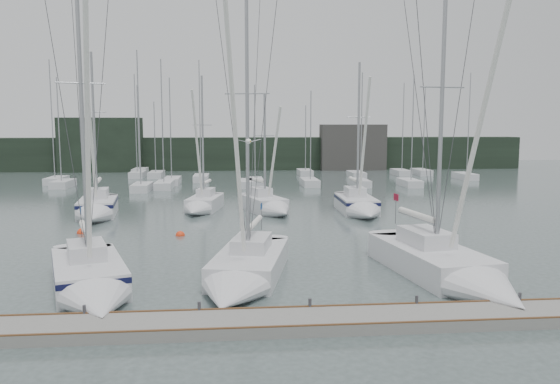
# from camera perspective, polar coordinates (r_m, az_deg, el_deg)

# --- Properties ---
(ground) EXTENTS (160.00, 160.00, 0.00)m
(ground) POSITION_cam_1_polar(r_m,az_deg,el_deg) (24.13, -3.05, -9.80)
(ground) COLOR #43514F
(ground) RESTS_ON ground
(dock) EXTENTS (24.00, 2.00, 0.40)m
(dock) POSITION_cam_1_polar(r_m,az_deg,el_deg) (19.33, -2.49, -13.52)
(dock) COLOR slate
(dock) RESTS_ON ground
(far_treeline) EXTENTS (90.00, 4.00, 5.00)m
(far_treeline) POSITION_cam_1_polar(r_m,az_deg,el_deg) (85.20, -4.63, 4.02)
(far_treeline) COLOR black
(far_treeline) RESTS_ON ground
(far_building_left) EXTENTS (12.00, 3.00, 8.00)m
(far_building_left) POSITION_cam_1_polar(r_m,az_deg,el_deg) (85.32, -18.23, 4.70)
(far_building_left) COLOR black
(far_building_left) RESTS_ON ground
(far_building_right) EXTENTS (10.00, 3.00, 7.00)m
(far_building_right) POSITION_cam_1_polar(r_m,az_deg,el_deg) (85.25, 7.61, 4.66)
(far_building_right) COLOR #3C3A37
(far_building_right) RESTS_ON ground
(mast_forest) EXTENTS (52.50, 25.05, 14.79)m
(mast_forest) POSITION_cam_1_polar(r_m,az_deg,el_deg) (67.39, -2.76, 1.53)
(mast_forest) COLOR silver
(mast_forest) RESTS_ON ground
(sailboat_near_left) EXTENTS (5.44, 9.16, 14.66)m
(sailboat_near_left) POSITION_cam_1_polar(r_m,az_deg,el_deg) (23.79, -19.08, -8.98)
(sailboat_near_left) COLOR silver
(sailboat_near_left) RESTS_ON ground
(sailboat_near_center) EXTENTS (4.81, 9.98, 14.24)m
(sailboat_near_center) POSITION_cam_1_polar(r_m,az_deg,el_deg) (23.86, -4.03, -8.74)
(sailboat_near_center) COLOR silver
(sailboat_near_center) RESTS_ON ground
(sailboat_near_right) EXTENTS (4.63, 10.95, 14.69)m
(sailboat_near_right) POSITION_cam_1_polar(r_m,az_deg,el_deg) (25.20, 17.91, -8.04)
(sailboat_near_right) COLOR silver
(sailboat_near_right) RESTS_ON ground
(sailboat_mid_a) EXTENTS (3.67, 7.95, 13.22)m
(sailboat_mid_a) POSITION_cam_1_polar(r_m,az_deg,el_deg) (43.25, -18.66, -1.74)
(sailboat_mid_a) COLOR silver
(sailboat_mid_a) RESTS_ON ground
(sailboat_mid_b) EXTENTS (3.44, 7.07, 11.60)m
(sailboat_mid_b) POSITION_cam_1_polar(r_m,az_deg,el_deg) (44.29, -8.24, -1.41)
(sailboat_mid_b) COLOR silver
(sailboat_mid_b) RESTS_ON ground
(sailboat_mid_c) EXTENTS (4.50, 7.20, 10.15)m
(sailboat_mid_c) POSITION_cam_1_polar(r_m,az_deg,el_deg) (43.09, -1.11, -1.52)
(sailboat_mid_c) COLOR silver
(sailboat_mid_c) RESTS_ON ground
(sailboat_mid_d) EXTENTS (2.85, 8.09, 12.66)m
(sailboat_mid_d) POSITION_cam_1_polar(r_m,az_deg,el_deg) (43.09, 8.34, -1.53)
(sailboat_mid_d) COLOR silver
(sailboat_mid_d) RESTS_ON ground
(buoy_a) EXTENTS (0.59, 0.59, 0.59)m
(buoy_a) POSITION_cam_1_polar(r_m,az_deg,el_deg) (35.25, -10.38, -4.50)
(buoy_a) COLOR red
(buoy_a) RESTS_ON ground
(buoy_c) EXTENTS (0.68, 0.68, 0.68)m
(buoy_c) POSITION_cam_1_polar(r_m,az_deg,el_deg) (37.68, -19.96, -4.06)
(buoy_c) COLOR red
(buoy_c) RESTS_ON ground
(seagull) EXTENTS (1.07, 0.53, 0.22)m
(seagull) POSITION_cam_1_polar(r_m,az_deg,el_deg) (22.69, -3.31, 5.33)
(seagull) COLOR white
(seagull) RESTS_ON ground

